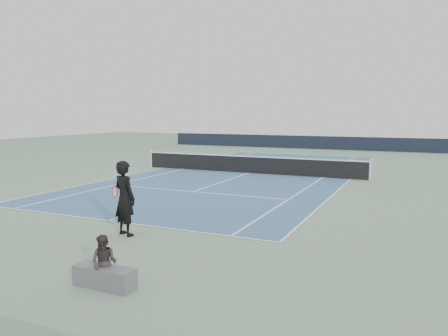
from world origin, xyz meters
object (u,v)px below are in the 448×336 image
at_px(tennis_net, 249,164).
at_px(tennis_player, 125,198).
at_px(tennis_ball, 130,241).
at_px(spectator_bench, 104,269).

height_order(tennis_net, tennis_player, tennis_player).
xyz_separation_m(tennis_player, tennis_ball, (0.52, -0.50, -0.99)).
height_order(tennis_net, spectator_bench, tennis_net).
height_order(tennis_player, tennis_ball, tennis_player).
distance_m(tennis_net, spectator_bench, 16.34).
distance_m(tennis_player, spectator_bench, 3.67).
bearing_deg(tennis_ball, tennis_player, 136.26).
bearing_deg(tennis_net, tennis_ball, -81.68).
relative_size(tennis_player, spectator_bench, 1.56).
bearing_deg(spectator_bench, tennis_net, 101.66).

